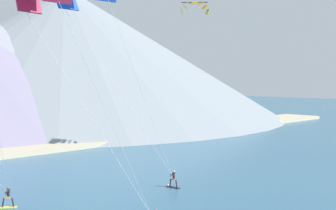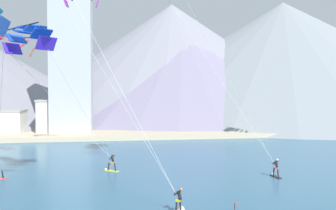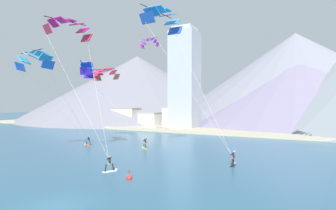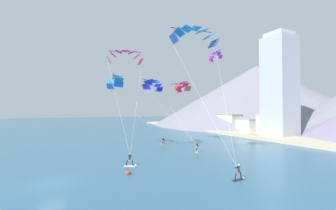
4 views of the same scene
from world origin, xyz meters
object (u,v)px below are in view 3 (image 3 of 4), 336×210
at_px(kitesurfer_near_trail, 233,161).
at_px(kitesurfer_mid_center, 111,166).
at_px(parafoil_kite_mid_center, 69,27).
at_px(parafoil_kite_distant_low_drift, 149,42).
at_px(kitesurfer_near_lead, 87,143).
at_px(kitesurfer_far_left, 145,145).
at_px(parafoil_kite_near_lead, 35,59).
at_px(parafoil_kite_distant_mid_solo, 105,73).
at_px(parafoil_kite_far_left, 88,68).
at_px(parafoil_kite_near_trail, 163,18).
at_px(race_marker_buoy, 129,177).

relative_size(kitesurfer_near_trail, kitesurfer_mid_center, 1.01).
bearing_deg(parafoil_kite_mid_center, parafoil_kite_distant_low_drift, 90.34).
bearing_deg(kitesurfer_near_lead, kitesurfer_far_left, 10.25).
bearing_deg(parafoil_kite_distant_low_drift, parafoil_kite_near_lead, -107.82).
bearing_deg(parafoil_kite_distant_mid_solo, parafoil_kite_near_lead, -85.03).
bearing_deg(kitesurfer_mid_center, parafoil_kite_far_left, 145.11).
distance_m(kitesurfer_near_lead, parafoil_kite_near_trail, 24.19).
bearing_deg(kitesurfer_near_lead, parafoil_kite_distant_low_drift, 49.69).
bearing_deg(kitesurfer_mid_center, parafoil_kite_distant_mid_solo, 132.89).
xyz_separation_m(kitesurfer_near_trail, race_marker_buoy, (-7.27, -10.06, -0.38)).
distance_m(parafoil_kite_near_trail, parafoil_kite_far_left, 13.57).
bearing_deg(parafoil_kite_near_lead, parafoil_kite_distant_mid_solo, 94.97).
bearing_deg(kitesurfer_far_left, parafoil_kite_distant_mid_solo, 164.61).
xyz_separation_m(parafoil_kite_near_trail, parafoil_kite_far_left, (-11.95, -1.64, -6.23)).
distance_m(kitesurfer_near_lead, race_marker_buoy, 22.32).
relative_size(kitesurfer_far_left, parafoil_kite_distant_mid_solo, 0.29).
height_order(kitesurfer_far_left, parafoil_kite_distant_low_drift, parafoil_kite_distant_low_drift).
relative_size(parafoil_kite_distant_mid_solo, race_marker_buoy, 6.06).
relative_size(kitesurfer_near_lead, kitesurfer_near_trail, 0.97).
bearing_deg(parafoil_kite_near_lead, kitesurfer_far_left, 53.11).
relative_size(kitesurfer_near_trail, parafoil_kite_distant_mid_solo, 0.29).
distance_m(parafoil_kite_near_lead, race_marker_buoy, 21.52).
bearing_deg(parafoil_kite_distant_low_drift, parafoil_kite_distant_mid_solo, -153.78).
relative_size(parafoil_kite_near_lead, parafoil_kite_far_left, 1.08).
xyz_separation_m(parafoil_kite_near_trail, parafoil_kite_distant_mid_solo, (-16.08, 6.98, -5.73)).
xyz_separation_m(kitesurfer_far_left, parafoil_kite_mid_center, (-3.07, -12.16, 15.84)).
distance_m(kitesurfer_far_left, parafoil_kite_distant_mid_solo, 16.47).
bearing_deg(race_marker_buoy, kitesurfer_far_left, 118.10).
relative_size(kitesurfer_near_lead, parafoil_kite_near_trail, 0.10).
height_order(parafoil_kite_mid_center, race_marker_buoy, parafoil_kite_mid_center).
xyz_separation_m(kitesurfer_near_lead, parafoil_kite_near_lead, (1.07, -10.44, 12.52)).
height_order(kitesurfer_near_trail, parafoil_kite_distant_mid_solo, parafoil_kite_distant_mid_solo).
relative_size(parafoil_kite_near_trail, parafoil_kite_far_left, 1.55).
xyz_separation_m(kitesurfer_mid_center, race_marker_buoy, (3.31, -1.39, -0.38)).
bearing_deg(parafoil_kite_near_trail, parafoil_kite_distant_low_drift, 129.34).
distance_m(parafoil_kite_far_left, race_marker_buoy, 20.87).
bearing_deg(parafoil_kite_near_lead, parafoil_kite_near_trail, 29.12).
relative_size(parafoil_kite_far_left, parafoil_kite_distant_low_drift, 3.00).
relative_size(kitesurfer_far_left, parafoil_kite_mid_center, 0.11).
distance_m(parafoil_kite_near_lead, parafoil_kite_distant_mid_solo, 15.26).
height_order(kitesurfer_near_lead, parafoil_kite_distant_low_drift, parafoil_kite_distant_low_drift).
distance_m(parafoil_kite_near_lead, parafoil_kite_far_left, 7.18).
bearing_deg(kitesurfer_mid_center, parafoil_kite_near_lead, 175.46).
relative_size(parafoil_kite_distant_low_drift, parafoil_kite_distant_mid_solo, 0.64).
height_order(kitesurfer_near_trail, parafoil_kite_far_left, parafoil_kite_far_left).
bearing_deg(kitesurfer_far_left, parafoil_kite_far_left, -138.28).
bearing_deg(kitesurfer_near_trail, parafoil_kite_near_lead, -162.74).
bearing_deg(kitesurfer_far_left, kitesurfer_near_trail, -17.29).
height_order(kitesurfer_near_lead, parafoil_kite_far_left, parafoil_kite_far_left).
height_order(parafoil_kite_mid_center, parafoil_kite_distant_mid_solo, parafoil_kite_mid_center).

